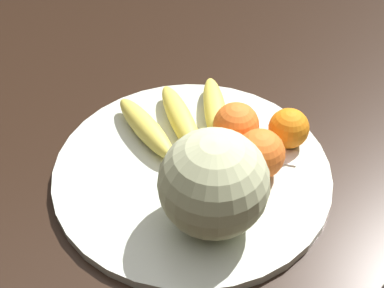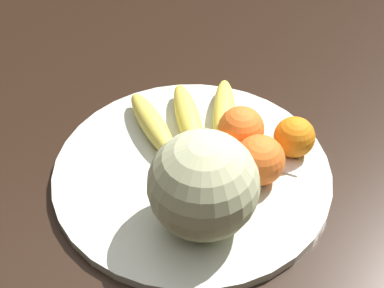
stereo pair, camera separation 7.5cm
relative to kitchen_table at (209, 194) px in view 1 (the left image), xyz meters
The scene contains 9 objects.
kitchen_table is the anchor object (origin of this frame).
fruit_bowl 0.10m from the kitchen_table, 134.95° to the right, with size 0.42×0.42×0.02m.
melon 0.22m from the kitchen_table, 93.17° to the right, with size 0.15×0.15×0.15m.
banana_bunch 0.14m from the kitchen_table, 126.00° to the left, with size 0.19×0.21×0.04m.
orange_front_left 0.16m from the kitchen_table, 32.22° to the right, with size 0.08×0.08×0.08m.
orange_front_right 0.14m from the kitchen_table, 30.26° to the left, with size 0.07×0.07×0.07m.
orange_mid_center 0.18m from the kitchen_table, ahead, with size 0.06×0.06×0.06m.
orange_back_left 0.13m from the kitchen_table, 76.56° to the right, with size 0.06×0.06×0.06m.
produce_tag 0.13m from the kitchen_table, ahead, with size 0.10×0.06×0.00m.
Camera 1 is at (-0.06, -0.60, 1.34)m, focal length 50.00 mm.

